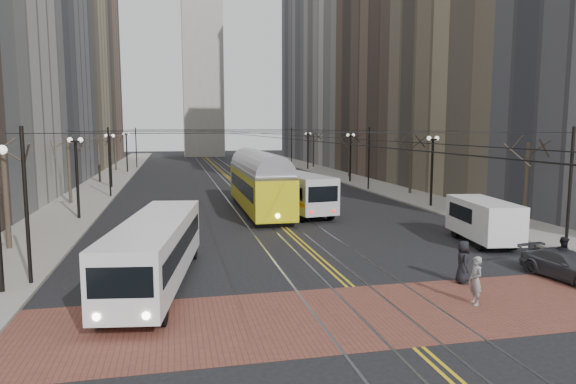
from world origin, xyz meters
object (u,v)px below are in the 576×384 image
sedan_grey (316,181)px  pedestrian_c (563,256)px  sedan_silver (285,185)px  streetcar (259,188)px  cargo_van (483,222)px  sedan_parked (567,266)px  rear_bus (291,192)px  transit_bus (156,253)px  pedestrian_a (463,262)px  pedestrian_b (476,280)px

sedan_grey → pedestrian_c: (1.12, -36.18, 0.21)m
sedan_grey → sedan_silver: size_ratio=0.83×
streetcar → sedan_grey: 17.90m
streetcar → sedan_grey: streetcar is taller
sedan_silver → pedestrian_c: 32.36m
cargo_van → pedestrian_c: 6.56m
cargo_van → sedan_parked: (-0.50, -7.00, -0.63)m
streetcar → pedestrian_c: size_ratio=8.69×
rear_bus → sedan_silver: size_ratio=2.43×
rear_bus → sedan_grey: bearing=59.3°
streetcar → sedan_silver: 12.02m
streetcar → sedan_grey: size_ratio=3.82×
transit_bus → streetcar: size_ratio=0.73×
transit_bus → pedestrian_a: (12.60, -2.38, -0.48)m
rear_bus → sedan_grey: (6.56, 16.04, -0.85)m
sedan_parked → pedestrian_c: size_ratio=2.39×
pedestrian_c → sedan_parked: bearing=160.5°
transit_bus → sedan_parked: transit_bus is taller
streetcar → sedan_grey: (9.04, 15.42, -1.13)m
streetcar → pedestrian_a: 21.40m
transit_bus → sedan_silver: bearing=77.0°
streetcar → sedan_silver: size_ratio=3.17×
transit_bus → cargo_van: (17.81, 4.12, -0.16)m
cargo_van → pedestrian_a: cargo_van is taller
pedestrian_a → cargo_van: bearing=-20.8°
cargo_van → sedan_parked: cargo_van is taller
streetcar → pedestrian_c: (10.15, -20.76, -0.92)m
streetcar → pedestrian_b: bearing=-79.1°
transit_bus → pedestrian_c: (17.46, -2.43, -0.50)m
sedan_grey → pedestrian_b: 38.91m
pedestrian_a → pedestrian_c: (4.87, -0.05, -0.02)m
cargo_van → pedestrian_a: (-5.21, -6.50, -0.32)m
rear_bus → sedan_silver: (2.02, 11.72, -0.74)m
sedan_silver → pedestrian_c: size_ratio=2.74×
sedan_parked → pedestrian_b: pedestrian_b is taller
streetcar → pedestrian_c: streetcar is taller
pedestrian_a → sedan_grey: bearing=12.0°
sedan_parked → pedestrian_a: 4.75m
transit_bus → pedestrian_c: 17.64m
transit_bus → pedestrian_c: transit_bus is taller
transit_bus → pedestrian_a: transit_bus is taller
transit_bus → pedestrian_b: transit_bus is taller
rear_bus → sedan_parked: (7.52, -20.59, -0.93)m
sedan_grey → pedestrian_a: bearing=-86.1°
cargo_van → sedan_grey: cargo_van is taller
sedan_silver → sedan_grey: bearing=35.2°
cargo_van → pedestrian_a: bearing=-120.9°
sedan_grey → sedan_silver: 6.26m
transit_bus → pedestrian_c: size_ratio=6.30×
cargo_van → sedan_silver: size_ratio=1.15×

